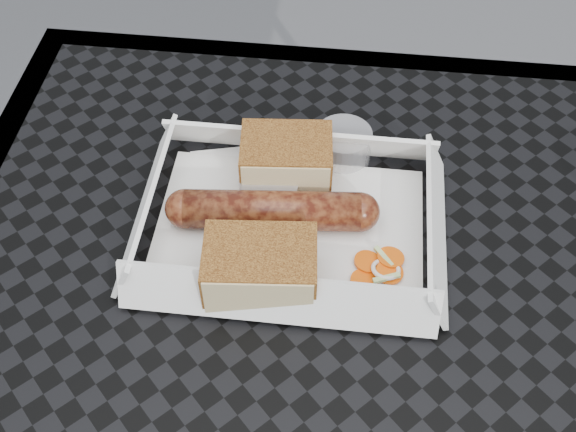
{
  "coord_description": "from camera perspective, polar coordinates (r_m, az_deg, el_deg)",
  "views": [
    {
      "loc": [
        -0.07,
        -0.21,
        1.22
      ],
      "look_at": [
        -0.11,
        0.14,
        0.78
      ],
      "focal_mm": 45.0,
      "sensor_mm": 36.0,
      "label": 1
    }
  ],
  "objects": [
    {
      "name": "food_tray",
      "position": [
        0.6,
        0.11,
        -0.96
      ],
      "size": [
        0.22,
        0.15,
        0.0
      ],
      "primitive_type": "cube",
      "color": "white",
      "rests_on": "patio_table"
    },
    {
      "name": "bratwurst",
      "position": [
        0.59,
        -1.26,
        0.45
      ],
      "size": [
        0.18,
        0.05,
        0.03
      ],
      "rotation": [
        0.0,
        0.0,
        0.09
      ],
      "color": "brown",
      "rests_on": "food_tray"
    },
    {
      "name": "bread_near",
      "position": [
        0.61,
        -0.12,
        4.3
      ],
      "size": [
        0.08,
        0.06,
        0.05
      ],
      "primitive_type": "cube",
      "rotation": [
        0.0,
        0.0,
        0.09
      ],
      "color": "brown",
      "rests_on": "food_tray"
    },
    {
      "name": "bread_far",
      "position": [
        0.55,
        -2.2,
        -4.1
      ],
      "size": [
        0.09,
        0.06,
        0.04
      ],
      "primitive_type": "cube",
      "rotation": [
        0.0,
        0.0,
        0.09
      ],
      "color": "brown",
      "rests_on": "food_tray"
    },
    {
      "name": "veg_garnish",
      "position": [
        0.57,
        6.82,
        -4.24
      ],
      "size": [
        0.03,
        0.03,
        0.0
      ],
      "color": "#E7560A",
      "rests_on": "food_tray"
    },
    {
      "name": "napkin",
      "position": [
        0.63,
        -1.97,
        1.7
      ],
      "size": [
        0.15,
        0.15,
        0.0
      ],
      "primitive_type": "cube",
      "rotation": [
        0.0,
        0.0,
        0.25
      ],
      "color": "white",
      "rests_on": "patio_table"
    },
    {
      "name": "condiment_cup_sauce",
      "position": [
        0.61,
        -1.53,
        1.76
      ],
      "size": [
        0.05,
        0.05,
        0.03
      ],
      "primitive_type": "cylinder",
      "color": "#99160B",
      "rests_on": "patio_table"
    },
    {
      "name": "condiment_cup_empty",
      "position": [
        0.65,
        4.39,
        5.6
      ],
      "size": [
        0.05,
        0.05,
        0.03
      ],
      "primitive_type": "cylinder",
      "color": "silver",
      "rests_on": "patio_table"
    }
  ]
}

